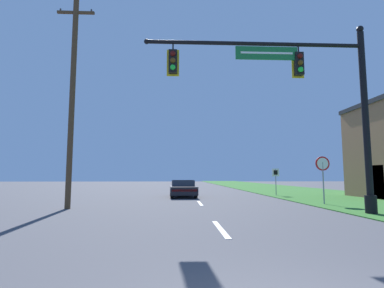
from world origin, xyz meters
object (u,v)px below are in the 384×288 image
(route_sign_post, at_px, (276,176))
(utility_pole_near, at_px, (72,95))
(car_ahead, at_px, (183,188))
(signal_mast, at_px, (311,96))
(stop_sign, at_px, (323,169))

(route_sign_post, height_order, utility_pole_near, utility_pole_near)
(car_ahead, height_order, route_sign_post, route_sign_post)
(car_ahead, bearing_deg, utility_pole_near, -125.42)
(signal_mast, bearing_deg, route_sign_post, 79.16)
(stop_sign, bearing_deg, signal_mast, -120.27)
(car_ahead, height_order, stop_sign, stop_sign)
(signal_mast, relative_size, utility_pole_near, 0.89)
(route_sign_post, bearing_deg, car_ahead, -172.41)
(stop_sign, height_order, route_sign_post, stop_sign)
(signal_mast, xyz_separation_m, utility_pole_near, (-10.44, 2.58, 0.63))
(route_sign_post, bearing_deg, stop_sign, -88.43)
(signal_mast, relative_size, car_ahead, 2.16)
(signal_mast, distance_m, route_sign_post, 11.81)
(car_ahead, distance_m, utility_pole_near, 10.51)
(car_ahead, relative_size, utility_pole_near, 0.41)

